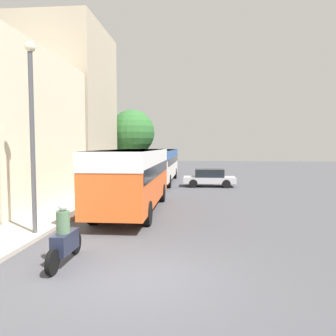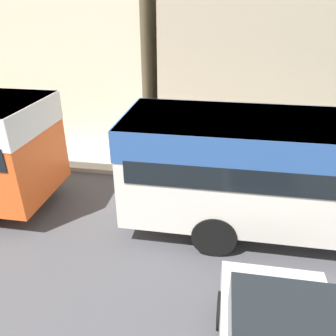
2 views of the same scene
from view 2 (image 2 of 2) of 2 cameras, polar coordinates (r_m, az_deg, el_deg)
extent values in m
cube|color=beige|center=(16.47, -19.93, 21.76)|extent=(6.44, 9.77, 8.03)
cylinder|color=black|center=(11.00, -24.97, -0.45)|extent=(0.28, 1.00, 1.00)
cylinder|color=black|center=(9.36, 8.57, -2.78)|extent=(0.28, 1.00, 1.00)
cylinder|color=black|center=(7.45, 8.03, -11.45)|extent=(0.28, 1.00, 1.00)
cylinder|color=black|center=(6.55, 25.73, -23.44)|extent=(0.64, 0.22, 0.64)
cylinder|color=black|center=(6.25, 9.66, -23.39)|extent=(0.64, 0.22, 0.64)
cylinder|color=#232838|center=(12.73, -23.62, 3.87)|extent=(0.28, 0.28, 0.87)
cylinder|color=#33477F|center=(12.46, -24.30, 7.24)|extent=(0.34, 0.34, 0.73)
sphere|color=tan|center=(12.33, -24.72, 9.34)|extent=(0.24, 0.24, 0.24)
camera|label=1|loc=(24.88, -71.80, 4.23)|focal=35.00mm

